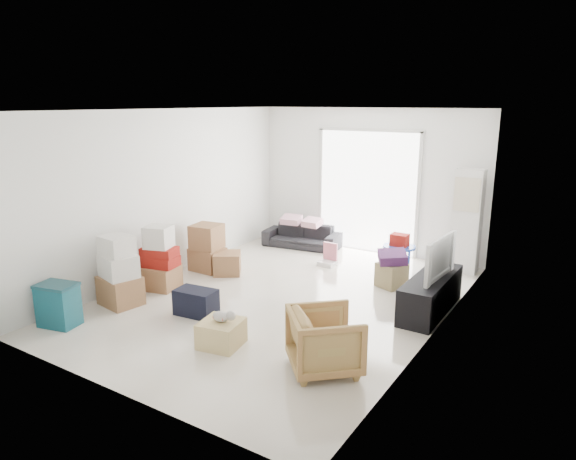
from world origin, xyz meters
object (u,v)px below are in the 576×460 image
(storage_bins, at_px, (58,305))
(kids_table, at_px, (399,245))
(ottoman, at_px, (391,275))
(wood_crate, at_px, (221,333))
(tv_console, at_px, (431,294))
(sofa, at_px, (302,232))
(ac_tower, at_px, (467,221))
(armchair, at_px, (325,338))
(television, at_px, (432,272))

(storage_bins, bearing_deg, kids_table, 56.15)
(ottoman, distance_m, wood_crate, 3.12)
(tv_console, xyz_separation_m, wood_crate, (-1.78, -2.32, -0.10))
(tv_console, relative_size, ottoman, 4.00)
(tv_console, distance_m, sofa, 3.64)
(ottoman, relative_size, wood_crate, 0.82)
(kids_table, relative_size, wood_crate, 1.44)
(ac_tower, relative_size, storage_bins, 3.09)
(wood_crate, bearing_deg, storage_bins, -162.31)
(armchair, distance_m, storage_bins, 3.53)
(television, relative_size, storage_bins, 1.74)
(sofa, xyz_separation_m, wood_crate, (1.37, -4.16, -0.14))
(kids_table, bearing_deg, wood_crate, -102.31)
(armchair, bearing_deg, ac_tower, -48.41)
(armchair, height_order, ottoman, armchair)
(ac_tower, height_order, wood_crate, ac_tower)
(wood_crate, bearing_deg, kids_table, 77.69)
(ottoman, bearing_deg, wood_crate, -108.03)
(television, xyz_separation_m, ottoman, (-0.81, 0.64, -0.38))
(sofa, bearing_deg, ottoman, -35.14)
(sofa, height_order, armchair, armchair)
(television, relative_size, ottoman, 2.60)
(television, xyz_separation_m, storage_bins, (-3.90, -3.00, -0.28))
(tv_console, distance_m, kids_table, 1.69)
(television, bearing_deg, ottoman, 55.78)
(television, xyz_separation_m, sofa, (-3.15, 1.83, -0.27))
(ac_tower, relative_size, sofa, 1.16)
(kids_table, bearing_deg, ottoman, -77.60)
(television, xyz_separation_m, armchair, (-0.47, -2.17, -0.20))
(television, distance_m, kids_table, 1.68)
(tv_console, relative_size, television, 1.53)
(wood_crate, bearing_deg, tv_console, 52.61)
(television, bearing_deg, sofa, 63.88)
(sofa, distance_m, ottoman, 2.62)
(sofa, relative_size, wood_crate, 3.27)
(tv_console, height_order, storage_bins, storage_bins)
(tv_console, relative_size, storage_bins, 2.67)
(ac_tower, height_order, armchair, ac_tower)
(armchair, bearing_deg, tv_console, -54.89)
(tv_console, relative_size, armchair, 2.04)
(armchair, relative_size, storage_bins, 1.31)
(sofa, height_order, ottoman, sofa)
(sofa, height_order, wood_crate, sofa)
(tv_console, distance_m, ottoman, 1.04)
(kids_table, height_order, wood_crate, kids_table)
(ac_tower, bearing_deg, storage_bins, -127.69)
(tv_console, distance_m, armchair, 2.22)
(sofa, height_order, storage_bins, sofa)
(tv_console, bearing_deg, sofa, 149.80)
(ac_tower, bearing_deg, kids_table, -146.23)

